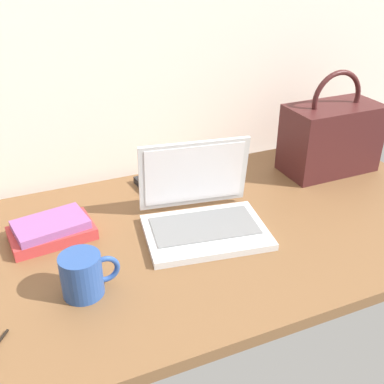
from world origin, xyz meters
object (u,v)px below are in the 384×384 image
(coffee_mug, at_px, (83,274))
(book_stack, at_px, (51,230))
(laptop, at_px, (202,211))
(remote_control_far, at_px, (153,188))
(handbag, at_px, (331,137))

(coffee_mug, height_order, book_stack, coffee_mug)
(laptop, height_order, coffee_mug, laptop)
(laptop, bearing_deg, remote_control_far, 103.74)
(remote_control_far, height_order, handbag, handbag)
(coffee_mug, bearing_deg, remote_control_far, 52.90)
(handbag, height_order, book_stack, handbag)
(laptop, height_order, remote_control_far, laptop)
(remote_control_far, bearing_deg, book_stack, -157.22)
(coffee_mug, height_order, remote_control_far, coffee_mug)
(remote_control_far, bearing_deg, laptop, -76.26)
(book_stack, bearing_deg, handbag, 3.43)
(handbag, bearing_deg, laptop, -163.67)
(laptop, xyz_separation_m, book_stack, (-0.37, 0.10, -0.02))
(coffee_mug, distance_m, remote_control_far, 0.47)
(laptop, distance_m, coffee_mug, 0.37)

